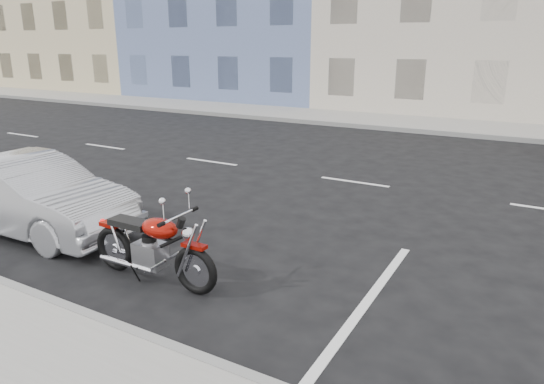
{
  "coord_description": "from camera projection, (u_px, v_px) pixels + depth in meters",
  "views": [
    {
      "loc": [
        1.57,
        -10.1,
        3.0
      ],
      "look_at": [
        -1.96,
        -3.87,
        0.8
      ],
      "focal_mm": 32.0,
      "sensor_mm": 36.0,
      "label": 1
    }
  ],
  "objects": [
    {
      "name": "ground",
      "position": [
        446.0,
        195.0,
        10.02
      ],
      "size": [
        120.0,
        120.0,
        0.0
      ],
      "primitive_type": "plane",
      "color": "black",
      "rests_on": "ground"
    },
    {
      "name": "sidewalk_far",
      "position": [
        360.0,
        119.0,
        19.59
      ],
      "size": [
        80.0,
        3.4,
        0.15
      ],
      "primitive_type": "cube",
      "color": "gray",
      "rests_on": "ground"
    },
    {
      "name": "curb_far",
      "position": [
        344.0,
        125.0,
        18.17
      ],
      "size": [
        80.0,
        0.12,
        0.16
      ],
      "primitive_type": "cube",
      "color": "gray",
      "rests_on": "ground"
    },
    {
      "name": "motorcycle",
      "position": [
        197.0,
        260.0,
        5.92
      ],
      "size": [
        2.01,
        0.66,
        1.01
      ],
      "rotation": [
        0.0,
        0.0,
        0.01
      ],
      "color": "black",
      "rests_on": "ground"
    },
    {
      "name": "sedan_silver",
      "position": [
        30.0,
        195.0,
        7.92
      ],
      "size": [
        3.86,
        1.46,
        1.26
      ],
      "primitive_type": "imported",
      "rotation": [
        0.0,
        0.0,
        1.61
      ],
      "color": "#9FA0A6",
      "rests_on": "ground"
    }
  ]
}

